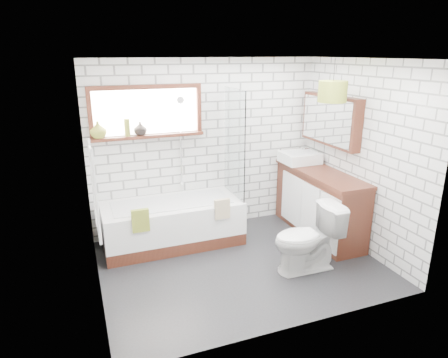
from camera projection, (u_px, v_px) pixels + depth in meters
name	position (u px, v px, depth m)	size (l,w,h in m)	color
floor	(240.00, 265.00, 5.06)	(3.40, 2.60, 0.01)	black
ceiling	(243.00, 58.00, 4.30)	(3.40, 2.60, 0.01)	white
wall_back	(207.00, 146.00, 5.85)	(3.40, 0.01, 2.50)	white
wall_front	(300.00, 209.00, 3.52)	(3.40, 0.01, 2.50)	white
wall_left	(90.00, 186.00, 4.11)	(0.01, 2.60, 2.50)	white
wall_right	(360.00, 157.00, 5.26)	(0.01, 2.60, 2.50)	white
window	(147.00, 112.00, 5.35)	(1.52, 0.16, 0.68)	#3A1810
towel_radiator	(95.00, 190.00, 4.14)	(0.06, 0.52, 1.00)	white
mirror_cabinet	(330.00, 120.00, 5.64)	(0.16, 1.20, 0.70)	#3A1810
shower_riser	(181.00, 142.00, 5.64)	(0.02, 0.02, 1.30)	silver
bathtub	(173.00, 223.00, 5.54)	(1.88, 0.83, 0.61)	white
shower_screen	(234.00, 144.00, 5.53)	(0.02, 0.72, 1.50)	white
towel_green	(140.00, 221.00, 4.92)	(0.21, 0.06, 0.29)	olive
towel_beige	(222.00, 209.00, 5.28)	(0.21, 0.05, 0.27)	tan
vanity	(319.00, 202.00, 5.80)	(0.54, 1.69, 0.97)	#3A1810
basin	(300.00, 157.00, 6.05)	(0.53, 0.47, 0.16)	white
tap	(309.00, 153.00, 6.09)	(0.03, 0.03, 0.16)	silver
toilet	(307.00, 239.00, 4.82)	(0.82, 0.47, 0.84)	white
vase_olive	(98.00, 131.00, 5.17)	(0.21, 0.21, 0.22)	olive
vase_dark	(140.00, 130.00, 5.36)	(0.18, 0.18, 0.18)	black
bottle	(127.00, 129.00, 5.29)	(0.07, 0.07, 0.23)	olive
pendant	(333.00, 92.00, 4.97)	(0.36, 0.36, 0.26)	olive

